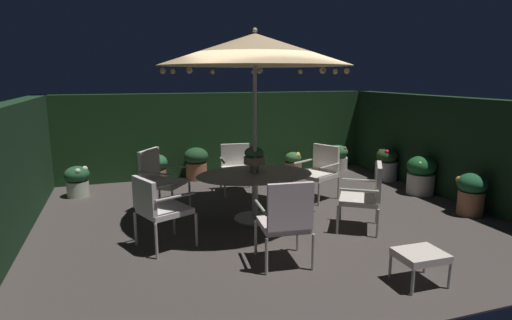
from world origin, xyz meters
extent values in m
cube|color=#483F3B|center=(0.00, 0.00, -0.01)|extent=(7.43, 6.42, 0.02)
cube|color=#193519|center=(0.00, 3.06, 0.90)|extent=(7.43, 0.30, 1.81)
cube|color=#19351D|center=(-3.57, 0.00, 0.90)|extent=(0.30, 6.42, 1.81)
cube|color=#173019|center=(3.57, 0.00, 0.90)|extent=(0.30, 6.42, 1.81)
cylinder|color=#B9B5AD|center=(-0.21, -0.10, 0.01)|extent=(0.64, 0.64, 0.03)
cylinder|color=#B9B5AD|center=(-0.21, -0.10, 0.35)|extent=(0.09, 0.09, 0.70)
ellipsoid|color=#B6AA9A|center=(-0.21, -0.10, 0.71)|extent=(1.79, 1.31, 0.03)
cylinder|color=#BAB1AB|center=(-0.21, -0.10, 1.24)|extent=(0.06, 0.06, 2.47)
cone|color=tan|center=(-0.21, -0.10, 2.54)|extent=(2.80, 2.80, 0.45)
sphere|color=#BAB1AB|center=(-0.21, -0.10, 2.81)|extent=(0.07, 0.07, 0.07)
sphere|color=#F9DB8C|center=(1.09, -0.11, 2.24)|extent=(0.08, 0.08, 0.08)
sphere|color=#F9DB8C|center=(0.84, 0.66, 2.24)|extent=(0.08, 0.08, 0.08)
sphere|color=#F9DB8C|center=(0.17, 1.14, 2.24)|extent=(0.08, 0.08, 0.08)
sphere|color=#F9DB8C|center=(-0.56, 1.15, 2.24)|extent=(0.08, 0.08, 0.08)
sphere|color=#F9DB8C|center=(-1.29, 0.63, 2.24)|extent=(0.08, 0.08, 0.08)
sphere|color=#F9DB8C|center=(-1.51, -0.08, 2.24)|extent=(0.08, 0.08, 0.08)
sphere|color=#F9DB8C|center=(-1.28, -0.84, 2.24)|extent=(0.08, 0.08, 0.08)
sphere|color=#F9DB8C|center=(-0.57, -1.35, 2.24)|extent=(0.08, 0.08, 0.08)
sphere|color=#F9DB8C|center=(0.25, -1.32, 2.24)|extent=(0.08, 0.08, 0.08)
sphere|color=#F9DB8C|center=(0.85, -0.85, 2.24)|extent=(0.08, 0.08, 0.08)
cylinder|color=tan|center=(-0.19, 0.00, 0.79)|extent=(0.14, 0.14, 0.13)
cylinder|color=tan|center=(-0.19, 0.00, 0.91)|extent=(0.32, 0.32, 0.10)
ellipsoid|color=#34663B|center=(-0.19, 0.00, 1.03)|extent=(0.30, 0.30, 0.18)
sphere|color=#B02E8B|center=(-0.19, 0.00, 1.10)|extent=(0.10, 0.10, 0.10)
cylinder|color=#B9ADA9|center=(0.20, 1.13, 0.20)|extent=(0.04, 0.04, 0.40)
cylinder|color=#B9ADA9|center=(-0.37, 1.19, 0.20)|extent=(0.04, 0.04, 0.40)
cylinder|color=#B9ADA9|center=(0.26, 1.68, 0.20)|extent=(0.04, 0.04, 0.40)
cylinder|color=#B9ADA9|center=(-0.31, 1.74, 0.20)|extent=(0.04, 0.04, 0.40)
cube|color=silver|center=(-0.06, 1.43, 0.44)|extent=(0.61, 0.60, 0.07)
cube|color=silver|center=(-0.03, 1.69, 0.68)|extent=(0.55, 0.12, 0.42)
cylinder|color=#B9ADA9|center=(0.23, 1.40, 0.64)|extent=(0.09, 0.53, 0.04)
cylinder|color=#B9ADA9|center=(-0.34, 1.46, 0.64)|extent=(0.09, 0.53, 0.04)
cylinder|color=#B5B4A9|center=(-1.06, 0.87, 0.21)|extent=(0.04, 0.04, 0.42)
cylinder|color=#B5B4A9|center=(-1.40, 0.39, 0.21)|extent=(0.04, 0.04, 0.42)
cylinder|color=#B5B4A9|center=(-1.53, 1.20, 0.21)|extent=(0.04, 0.04, 0.42)
cylinder|color=#B5B4A9|center=(-1.87, 0.72, 0.21)|extent=(0.04, 0.04, 0.42)
cube|color=silver|center=(-1.47, 0.79, 0.45)|extent=(0.79, 0.80, 0.07)
cube|color=silver|center=(-1.69, 0.95, 0.75)|extent=(0.38, 0.49, 0.51)
cylinder|color=#B5B4A9|center=(-1.29, 1.03, 0.68)|extent=(0.47, 0.35, 0.04)
cylinder|color=#B5B4A9|center=(-1.64, 0.55, 0.68)|extent=(0.47, 0.35, 0.04)
cylinder|color=#BAAEAD|center=(-1.48, -0.34, 0.22)|extent=(0.04, 0.04, 0.45)
cylinder|color=#BAAEAD|center=(-1.26, -0.85, 0.22)|extent=(0.04, 0.04, 0.45)
cylinder|color=#BAAEAD|center=(-2.00, -0.57, 0.22)|extent=(0.04, 0.04, 0.45)
cylinder|color=#BAAEAD|center=(-1.78, -1.08, 0.22)|extent=(0.04, 0.04, 0.45)
cube|color=silver|center=(-1.63, -0.71, 0.48)|extent=(0.73, 0.72, 0.07)
cube|color=silver|center=(-1.88, -0.82, 0.73)|extent=(0.27, 0.51, 0.43)
cylinder|color=#BAAEAD|center=(-1.74, -0.46, 0.73)|extent=(0.52, 0.25, 0.04)
cylinder|color=#BAAEAD|center=(-1.52, -0.97, 0.73)|extent=(0.52, 0.25, 0.04)
cylinder|color=#BBB5A5|center=(-0.61, -1.34, 0.22)|extent=(0.04, 0.04, 0.44)
cylinder|color=#BBB5A5|center=(-0.07, -1.39, 0.22)|extent=(0.04, 0.04, 0.44)
cylinder|color=#BBB5A5|center=(-0.66, -1.88, 0.22)|extent=(0.04, 0.04, 0.44)
cylinder|color=#BBB5A5|center=(-0.12, -1.93, 0.22)|extent=(0.04, 0.04, 0.44)
cube|color=silver|center=(-0.36, -1.64, 0.47)|extent=(0.58, 0.59, 0.07)
cube|color=silver|center=(-0.39, -1.90, 0.77)|extent=(0.53, 0.11, 0.53)
cylinder|color=#BBB5A5|center=(-0.63, -1.61, 0.70)|extent=(0.09, 0.53, 0.04)
cylinder|color=#BBB5A5|center=(-0.09, -1.66, 0.70)|extent=(0.09, 0.53, 0.04)
cylinder|color=#B3B6A7|center=(0.70, -1.04, 0.20)|extent=(0.04, 0.04, 0.40)
cylinder|color=#B3B6A7|center=(1.01, -0.56, 0.20)|extent=(0.04, 0.04, 0.40)
cylinder|color=#B3B6A7|center=(1.15, -1.33, 0.20)|extent=(0.04, 0.04, 0.40)
cylinder|color=#B3B6A7|center=(1.46, -0.85, 0.20)|extent=(0.04, 0.04, 0.40)
cube|color=silver|center=(1.08, -0.94, 0.44)|extent=(0.75, 0.76, 0.07)
cube|color=silver|center=(1.29, -1.09, 0.72)|extent=(0.35, 0.49, 0.50)
cylinder|color=#B3B6A7|center=(0.92, -1.19, 0.65)|extent=(0.45, 0.31, 0.04)
cylinder|color=#B3B6A7|center=(1.24, -0.70, 0.65)|extent=(0.45, 0.31, 0.04)
cylinder|color=#B8AFA5|center=(1.03, 0.21, 0.20)|extent=(0.04, 0.04, 0.40)
cylinder|color=#B8AFA5|center=(0.77, 0.71, 0.20)|extent=(0.04, 0.04, 0.40)
cylinder|color=#B8AFA5|center=(1.56, 0.47, 0.20)|extent=(0.04, 0.04, 0.40)
cylinder|color=#B8AFA5|center=(1.30, 0.98, 0.20)|extent=(0.04, 0.04, 0.40)
cube|color=silver|center=(1.16, 0.59, 0.44)|extent=(0.76, 0.76, 0.07)
cube|color=silver|center=(1.42, 0.72, 0.71)|extent=(0.30, 0.51, 0.47)
cylinder|color=#B8AFA5|center=(1.29, 0.34, 0.65)|extent=(0.52, 0.29, 0.04)
cylinder|color=#B8AFA5|center=(1.04, 0.85, 0.65)|extent=(0.52, 0.29, 0.04)
cylinder|color=#B3B6AB|center=(0.59, -2.38, 0.14)|extent=(0.03, 0.03, 0.28)
cylinder|color=#B3B6AB|center=(1.05, -2.39, 0.14)|extent=(0.03, 0.03, 0.28)
cylinder|color=#B3B6AB|center=(0.59, -2.76, 0.14)|extent=(0.03, 0.03, 0.28)
cylinder|color=#B3B6AB|center=(1.04, -2.76, 0.14)|extent=(0.03, 0.03, 0.28)
cube|color=silver|center=(0.82, -2.57, 0.32)|extent=(0.49, 0.41, 0.08)
cylinder|color=beige|center=(3.18, 0.28, 0.19)|extent=(0.50, 0.50, 0.38)
ellipsoid|color=#1A5B27|center=(3.18, 0.28, 0.53)|extent=(0.53, 0.53, 0.37)
sphere|color=silver|center=(3.32, 0.26, 0.61)|extent=(0.09, 0.09, 0.09)
sphere|color=silver|center=(3.18, 0.41, 0.57)|extent=(0.10, 0.10, 0.10)
sphere|color=silver|center=(3.04, 0.33, 0.58)|extent=(0.07, 0.07, 0.07)
sphere|color=silver|center=(3.02, 0.14, 0.62)|extent=(0.07, 0.07, 0.07)
sphere|color=silver|center=(3.26, 0.13, 0.58)|extent=(0.07, 0.07, 0.07)
cylinder|color=#A26A48|center=(3.12, -0.96, 0.19)|extent=(0.39, 0.39, 0.38)
ellipsoid|color=#1C5530|center=(3.12, -0.96, 0.51)|extent=(0.46, 0.46, 0.32)
sphere|color=orange|center=(3.23, -0.94, 0.63)|extent=(0.09, 0.09, 0.09)
sphere|color=orange|center=(2.98, -0.82, 0.55)|extent=(0.11, 0.11, 0.11)
sphere|color=#E38E43|center=(3.04, -1.05, 0.58)|extent=(0.06, 0.06, 0.06)
cylinder|color=beige|center=(-2.91, 2.10, 0.14)|extent=(0.39, 0.39, 0.29)
ellipsoid|color=#23532F|center=(-2.91, 2.10, 0.41)|extent=(0.44, 0.44, 0.31)
sphere|color=silver|center=(-2.77, 2.10, 0.51)|extent=(0.11, 0.11, 0.11)
sphere|color=silver|center=(-2.87, 2.21, 0.45)|extent=(0.08, 0.08, 0.08)
sphere|color=beige|center=(-3.03, 2.22, 0.42)|extent=(0.08, 0.08, 0.08)
sphere|color=silver|center=(-3.00, 1.99, 0.45)|extent=(0.07, 0.07, 0.07)
sphere|color=silver|center=(-2.87, 1.95, 0.51)|extent=(0.10, 0.10, 0.10)
cylinder|color=#A36447|center=(-0.61, 2.69, 0.18)|extent=(0.44, 0.44, 0.36)
ellipsoid|color=#1F4425|center=(-0.61, 2.69, 0.51)|extent=(0.51, 0.51, 0.36)
sphere|color=#EA576A|center=(-0.48, 2.73, 0.52)|extent=(0.10, 0.10, 0.10)
sphere|color=#E54773|center=(-0.64, 2.81, 0.60)|extent=(0.10, 0.10, 0.10)
sphere|color=#E95E68|center=(-0.70, 2.51, 0.51)|extent=(0.09, 0.09, 0.09)
cylinder|color=silver|center=(3.20, 1.37, 0.20)|extent=(0.46, 0.46, 0.40)
ellipsoid|color=#264320|center=(3.20, 1.37, 0.52)|extent=(0.45, 0.45, 0.31)
sphere|color=#C53B2D|center=(3.34, 1.41, 0.55)|extent=(0.07, 0.07, 0.07)
sphere|color=red|center=(3.28, 1.49, 0.61)|extent=(0.09, 0.09, 0.09)
sphere|color=red|center=(3.13, 1.50, 0.60)|extent=(0.10, 0.10, 0.10)
sphere|color=#C4273C|center=(3.09, 1.39, 0.55)|extent=(0.09, 0.09, 0.09)
sphere|color=red|center=(3.11, 1.26, 0.63)|extent=(0.10, 0.10, 0.10)
sphere|color=#DE2C40|center=(3.24, 1.27, 0.59)|extent=(0.08, 0.08, 0.08)
cylinder|color=#88684E|center=(1.55, 2.51, 0.13)|extent=(0.39, 0.39, 0.27)
ellipsoid|color=#376B35|center=(1.55, 2.51, 0.37)|extent=(0.36, 0.36, 0.25)
sphere|color=#E1D356|center=(1.68, 2.54, 0.44)|extent=(0.09, 0.09, 0.09)
sphere|color=#F7D94D|center=(1.63, 2.59, 0.40)|extent=(0.08, 0.08, 0.08)
sphere|color=#E2DA47|center=(1.46, 2.60, 0.40)|extent=(0.09, 0.09, 0.09)
sphere|color=yellow|center=(1.44, 2.54, 0.42)|extent=(0.07, 0.07, 0.07)
sphere|color=#E5BF4C|center=(1.50, 2.41, 0.39)|extent=(0.10, 0.10, 0.10)
sphere|color=yellow|center=(1.61, 2.40, 0.43)|extent=(0.10, 0.10, 0.10)
cylinder|color=#AF694F|center=(-1.47, 2.61, 0.15)|extent=(0.42, 0.42, 0.30)
ellipsoid|color=#24613A|center=(-1.47, 2.61, 0.44)|extent=(0.49, 0.49, 0.34)
sphere|color=red|center=(-1.34, 2.58, 0.54)|extent=(0.10, 0.10, 0.10)
sphere|color=#C93646|center=(-1.33, 2.74, 0.46)|extent=(0.10, 0.10, 0.10)
sphere|color=red|center=(-1.56, 2.70, 0.51)|extent=(0.10, 0.10, 0.10)
sphere|color=red|center=(-1.58, 2.64, 0.53)|extent=(0.08, 0.08, 0.08)
sphere|color=red|center=(-1.54, 2.49, 0.46)|extent=(0.08, 0.08, 0.08)
sphere|color=#CE3A45|center=(-1.40, 2.51, 0.53)|extent=(0.09, 0.09, 0.09)
cylinder|color=beige|center=(2.71, 2.58, 0.15)|extent=(0.46, 0.46, 0.29)
ellipsoid|color=#2B6131|center=(2.71, 2.58, 0.42)|extent=(0.47, 0.47, 0.33)
sphere|color=#E8457D|center=(2.83, 2.57, 0.45)|extent=(0.08, 0.08, 0.08)
sphere|color=#DA4B77|center=(2.78, 2.69, 0.50)|extent=(0.07, 0.07, 0.07)
sphere|color=#D85072|center=(2.54, 2.65, 0.52)|extent=(0.07, 0.07, 0.07)
sphere|color=#EF4D73|center=(2.62, 2.50, 0.48)|extent=(0.09, 0.09, 0.09)
sphere|color=#DC5569|center=(2.81, 2.43, 0.53)|extent=(0.08, 0.08, 0.08)
camera|label=1|loc=(-2.11, -5.91, 2.18)|focal=29.14mm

